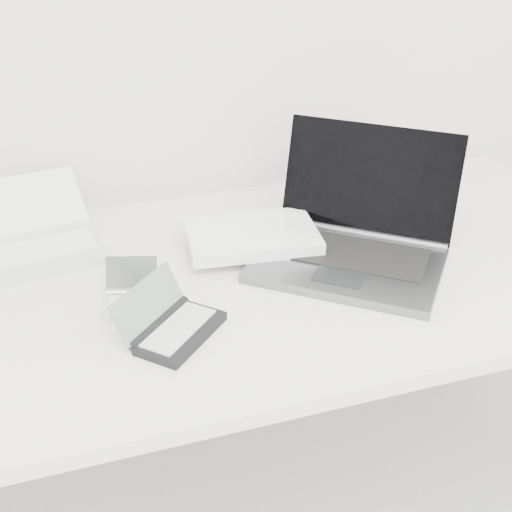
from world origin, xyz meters
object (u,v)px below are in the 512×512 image
object	(u,v)px
laptop_large	(320,239)
palmtop_charcoal	(172,325)
netbook_open_white	(38,240)
desk	(264,289)

from	to	relation	value
laptop_large	palmtop_charcoal	bearing A→B (deg)	-114.09
netbook_open_white	palmtop_charcoal	bearing A→B (deg)	-71.27
laptop_large	palmtop_charcoal	world-z (taller)	laptop_large
netbook_open_white	palmtop_charcoal	distance (m)	0.44
laptop_large	netbook_open_white	world-z (taller)	laptop_large
palmtop_charcoal	netbook_open_white	bearing A→B (deg)	73.62
desk	laptop_large	size ratio (longest dim) A/B	2.76
netbook_open_white	palmtop_charcoal	world-z (taller)	netbook_open_white
desk	laptop_large	world-z (taller)	laptop_large
palmtop_charcoal	laptop_large	bearing A→B (deg)	-17.29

